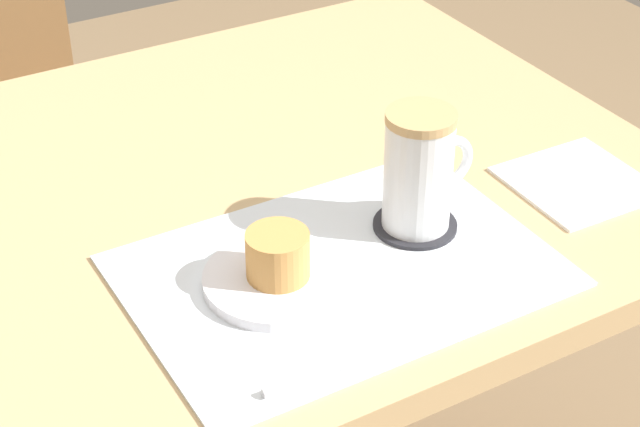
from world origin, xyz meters
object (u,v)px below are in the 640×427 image
(pastry_plate, at_px, (278,280))
(coffee_mug, at_px, (420,169))
(dining_table, at_px, (193,257))
(pastry, at_px, (278,255))

(pastry_plate, height_order, coffee_mug, coffee_mug)
(pastry_plate, distance_m, coffee_mug, 0.19)
(dining_table, height_order, coffee_mug, coffee_mug)
(dining_table, relative_size, pastry, 17.43)
(pastry_plate, bearing_deg, coffee_mug, 5.05)
(pastry_plate, bearing_deg, dining_table, 93.09)
(pastry, height_order, coffee_mug, coffee_mug)
(coffee_mug, bearing_deg, pastry_plate, -174.95)
(dining_table, relative_size, pastry_plate, 7.31)
(dining_table, distance_m, pastry, 0.24)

